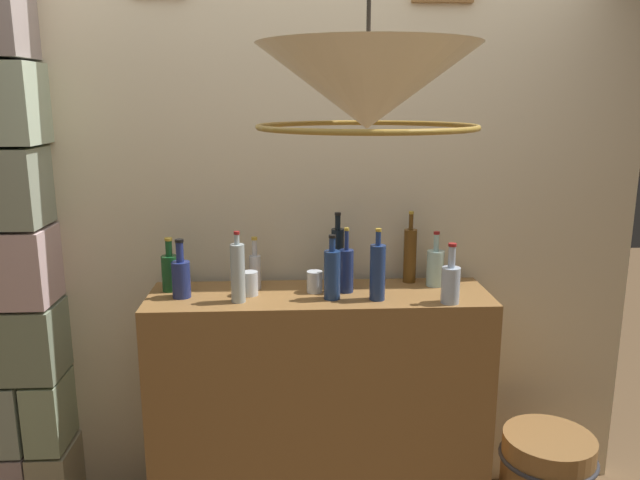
% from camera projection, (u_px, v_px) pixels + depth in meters
% --- Properties ---
extents(panelled_rear_partition, '(3.03, 0.15, 2.84)m').
position_uv_depth(panelled_rear_partition, '(316.00, 194.00, 2.89)').
color(panelled_rear_partition, beige).
rests_on(panelled_rear_partition, ground).
extents(stone_pillar, '(0.36, 0.33, 2.77)m').
position_uv_depth(stone_pillar, '(12.00, 229.00, 2.71)').
color(stone_pillar, '#A48F92').
rests_on(stone_pillar, ground).
extents(bar_shelf_unit, '(1.48, 0.42, 1.11)m').
position_uv_depth(bar_shelf_unit, '(319.00, 410.00, 2.82)').
color(bar_shelf_unit, olive).
rests_on(bar_shelf_unit, ground).
extents(liquor_bottle_whiskey, '(0.07, 0.07, 0.28)m').
position_uv_depth(liquor_bottle_whiskey, '(332.00, 274.00, 2.60)').
color(liquor_bottle_whiskey, navy).
rests_on(liquor_bottle_whiskey, bar_shelf_unit).
extents(liquor_bottle_scotch, '(0.06, 0.06, 0.30)m').
position_uv_depth(liquor_bottle_scotch, '(238.00, 272.00, 2.56)').
color(liquor_bottle_scotch, '#AABBBD').
rests_on(liquor_bottle_scotch, bar_shelf_unit).
extents(liquor_bottle_rye, '(0.05, 0.05, 0.23)m').
position_uv_depth(liquor_bottle_rye, '(255.00, 269.00, 2.75)').
color(liquor_bottle_rye, '#BABBBF').
rests_on(liquor_bottle_rye, bar_shelf_unit).
extents(liquor_bottle_port, '(0.08, 0.08, 0.25)m').
position_uv_depth(liquor_bottle_port, '(181.00, 277.00, 2.62)').
color(liquor_bottle_port, navy).
rests_on(liquor_bottle_port, bar_shelf_unit).
extents(liquor_bottle_bourbon, '(0.06, 0.06, 0.33)m').
position_uv_depth(liquor_bottle_bourbon, '(410.00, 255.00, 2.84)').
color(liquor_bottle_bourbon, brown).
rests_on(liquor_bottle_bourbon, bar_shelf_unit).
extents(liquor_bottle_rum, '(0.07, 0.07, 0.31)m').
position_uv_depth(liquor_bottle_rum, '(378.00, 271.00, 2.59)').
color(liquor_bottle_rum, navy).
rests_on(liquor_bottle_rum, bar_shelf_unit).
extents(liquor_bottle_amaro, '(0.08, 0.08, 0.25)m').
position_uv_depth(liquor_bottle_amaro, '(435.00, 267.00, 2.79)').
color(liquor_bottle_amaro, '#A7CDC4').
rests_on(liquor_bottle_amaro, bar_shelf_unit).
extents(liquor_bottle_brandy, '(0.06, 0.06, 0.33)m').
position_uv_depth(liquor_bottle_brandy, '(338.00, 255.00, 2.79)').
color(liquor_bottle_brandy, black).
rests_on(liquor_bottle_brandy, bar_shelf_unit).
extents(liquor_bottle_tequila, '(0.07, 0.07, 0.24)m').
position_uv_depth(liquor_bottle_tequila, '(170.00, 271.00, 2.72)').
color(liquor_bottle_tequila, '#185025').
rests_on(liquor_bottle_tequila, bar_shelf_unit).
extents(liquor_bottle_sherry, '(0.06, 0.06, 0.29)m').
position_uv_depth(liquor_bottle_sherry, '(346.00, 270.00, 2.70)').
color(liquor_bottle_sherry, navy).
rests_on(liquor_bottle_sherry, bar_shelf_unit).
extents(liquor_bottle_gin, '(0.08, 0.08, 0.25)m').
position_uv_depth(liquor_bottle_gin, '(451.00, 282.00, 2.55)').
color(liquor_bottle_gin, '#AEC0D4').
rests_on(liquor_bottle_gin, bar_shelf_unit).
extents(glass_tumbler_rocks, '(0.07, 0.07, 0.10)m').
position_uv_depth(glass_tumbler_rocks, '(250.00, 283.00, 2.66)').
color(glass_tumbler_rocks, silver).
rests_on(glass_tumbler_rocks, bar_shelf_unit).
extents(glass_tumbler_highball, '(0.07, 0.07, 0.09)m').
position_uv_depth(glass_tumbler_highball, '(315.00, 282.00, 2.70)').
color(glass_tumbler_highball, silver).
rests_on(glass_tumbler_highball, bar_shelf_unit).
extents(pendant_lamp, '(0.63, 0.63, 0.58)m').
position_uv_depth(pendant_lamp, '(368.00, 89.00, 1.73)').
color(pendant_lamp, '#EFE5C6').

